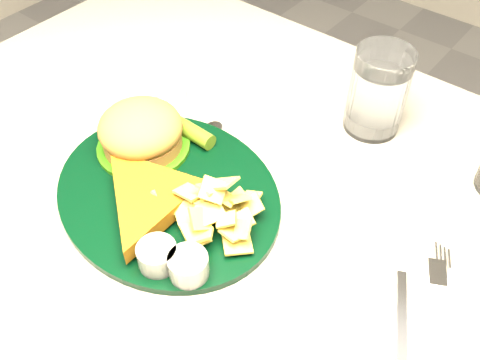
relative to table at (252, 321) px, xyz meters
The scene contains 6 objects.
table is the anchor object (origin of this frame).
dinner_plate 0.43m from the table, 134.62° to the right, with size 0.34×0.28×0.08m, color black, non-canonical shape.
water_glass 0.50m from the table, 74.90° to the left, with size 0.09×0.09×0.13m, color white.
fork_napkin 0.46m from the table, 10.91° to the right, with size 0.12×0.16×0.01m, color white, non-canonical shape.
spoon 0.40m from the table, behind, with size 0.04×0.13×0.01m, color silver, non-canonical shape.
ramekin 0.45m from the table, 163.88° to the left, with size 0.05×0.05×0.03m, color white.
Camera 1 is at (0.30, -0.41, 1.30)m, focal length 40.00 mm.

